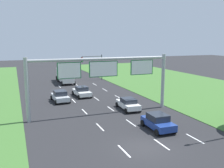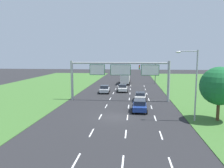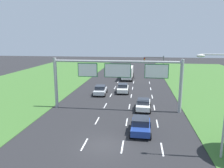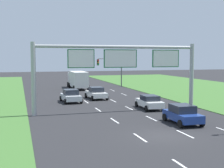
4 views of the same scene
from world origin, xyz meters
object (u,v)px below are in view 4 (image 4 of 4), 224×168
(traffic_light_mast, at_px, (111,66))
(sign_gantry, at_px, (121,63))
(car_mid_lane, at_px, (96,93))
(box_truck, at_px, (78,79))
(car_far_ahead, at_px, (71,96))
(car_lead_silver, at_px, (150,102))
(car_near_red, at_px, (183,114))

(traffic_light_mast, bearing_deg, sign_gantry, -104.47)
(car_mid_lane, relative_size, box_truck, 0.52)
(car_far_ahead, xyz_separation_m, traffic_light_mast, (10.28, 16.88, 3.07))
(car_far_ahead, bearing_deg, car_lead_silver, -48.07)
(car_far_ahead, bearing_deg, box_truck, 73.85)
(box_truck, bearing_deg, car_near_red, -83.40)
(traffic_light_mast, bearing_deg, car_lead_silver, -96.91)
(car_lead_silver, relative_size, traffic_light_mast, 0.78)
(box_truck, distance_m, traffic_light_mast, 6.92)
(car_near_red, xyz_separation_m, sign_gantry, (-3.14, 7.09, 4.13))
(box_truck, bearing_deg, car_mid_lane, -89.44)
(car_near_red, distance_m, box_truck, 31.20)
(car_lead_silver, relative_size, box_truck, 0.50)
(car_near_red, height_order, box_truck, box_truck)
(car_near_red, bearing_deg, traffic_light_mast, 85.55)
(car_lead_silver, distance_m, sign_gantry, 5.46)
(car_near_red, bearing_deg, car_mid_lane, 102.12)
(car_near_red, bearing_deg, car_lead_silver, 88.91)
(car_mid_lane, distance_m, traffic_light_mast, 16.45)
(car_lead_silver, bearing_deg, box_truck, 101.29)
(car_near_red, height_order, car_mid_lane, car_near_red)
(car_lead_silver, bearing_deg, car_near_red, -89.86)
(car_mid_lane, bearing_deg, car_far_ahead, -153.31)
(car_near_red, xyz_separation_m, traffic_light_mast, (3.28, 31.95, 3.06))
(car_near_red, relative_size, traffic_light_mast, 0.72)
(car_lead_silver, distance_m, car_far_ahead, 10.43)
(sign_gantry, relative_size, traffic_light_mast, 3.08)
(car_mid_lane, height_order, box_truck, box_truck)
(car_near_red, xyz_separation_m, car_far_ahead, (-7.01, 15.07, -0.01))
(traffic_light_mast, bearing_deg, car_mid_lane, -113.84)
(box_truck, height_order, traffic_light_mast, traffic_light_mast)
(car_lead_silver, relative_size, sign_gantry, 0.25)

